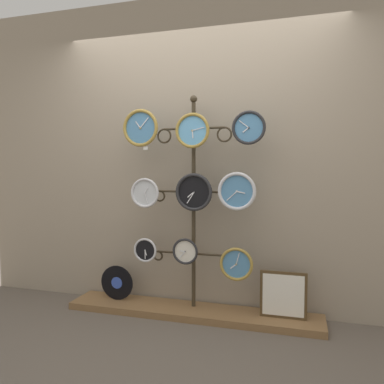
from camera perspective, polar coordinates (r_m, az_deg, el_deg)
The scene contains 16 objects.
ground_plane at distance 3.09m, azimuth -1.97°, elevation -20.56°, with size 12.00×12.00×0.00m, color brown.
shop_wall at distance 3.37m, azimuth 0.99°, elevation 5.87°, with size 4.40×0.04×2.80m.
low_shelf at distance 3.39m, azimuth -0.05°, elevation -17.78°, with size 2.20×0.36×0.06m.
display_stand at distance 3.27m, azimuth 0.24°, elevation -6.82°, with size 0.76×0.35×1.89m.
clock_top_left at distance 3.28m, azimuth -7.84°, elevation 9.65°, with size 0.32×0.04×0.32m.
clock_top_center at distance 3.13m, azimuth 0.07°, elevation 9.34°, with size 0.29×0.04×0.29m.
clock_top_right at distance 3.05m, azimuth 8.65°, elevation 9.66°, with size 0.27×0.04×0.27m.
clock_middle_left at distance 3.26m, azimuth -7.17°, elevation -0.14°, with size 0.26×0.04×0.26m.
clock_middle_center at distance 3.13m, azimuth 0.29°, elevation -0.02°, with size 0.32×0.04×0.32m.
clock_middle_right at distance 3.04m, azimuth 6.85°, elevation 0.11°, with size 0.31×0.04×0.31m.
clock_bottom_left at distance 3.33m, azimuth -7.12°, elevation -8.77°, with size 0.21×0.04×0.21m.
clock_bottom_center at distance 3.21m, azimuth -1.02°, elevation -9.03°, with size 0.22×0.04×0.22m.
clock_bottom_right at distance 3.12m, azimuth 6.77°, elevation -10.85°, with size 0.27×0.04×0.27m.
vinyl_record at distance 3.60m, azimuth -11.38°, elevation -13.40°, with size 0.32×0.01×0.32m.
picture_frame at distance 3.20m, azimuth 13.73°, elevation -15.00°, with size 0.37×0.02×0.38m.
price_tag_upper at distance 3.25m, azimuth -7.10°, elevation 6.66°, with size 0.04×0.00×0.03m.
Camera 1 is at (0.88, -2.68, 1.27)m, focal length 35.00 mm.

